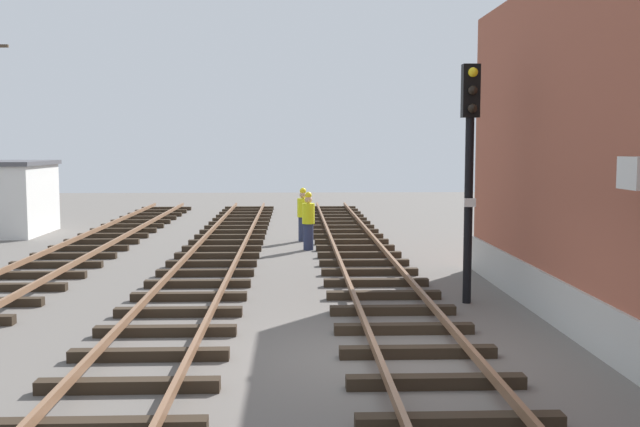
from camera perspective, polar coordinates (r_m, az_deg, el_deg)
name	(u,v)px	position (r m, az deg, el deg)	size (l,w,h in m)	color
ground_plane	(386,358)	(11.87, 5.18, -11.14)	(80.00, 80.00, 0.00)	#605B56
track_near_building	(418,350)	(11.91, 7.62, -10.47)	(2.50, 54.27, 0.32)	#2D2319
track_centre	(149,353)	(11.96, -13.15, -10.50)	(2.50, 54.27, 0.32)	#2D2319
signal_mast	(470,154)	(15.68, 11.57, 4.57)	(0.36, 0.40, 5.03)	black
control_hut	(6,198)	(29.82, -23.25, 1.15)	(3.00, 3.80, 2.76)	silver
track_worker_foreground	(308,221)	(23.37, -0.91, -0.60)	(0.40, 0.40, 1.87)	#262D4C
track_worker_distant	(303,215)	(25.51, -1.33, -0.09)	(0.40, 0.40, 1.87)	#262D4C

